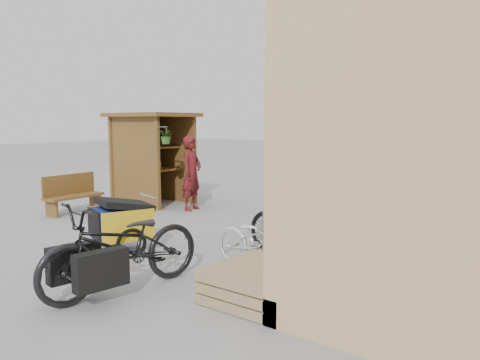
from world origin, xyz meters
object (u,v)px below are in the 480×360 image
Objects in this scene: kiosk at (150,145)px; bike_0 at (262,242)px; pallet_stack at (257,282)px; bike_3 at (332,208)px; person_kiosk at (192,173)px; shopping_carts at (440,181)px; bike_2 at (321,217)px; cargo_bike at (122,247)px; bike_6 at (380,199)px; bike_7 at (377,195)px; bench at (72,193)px; bike_5 at (347,201)px; bike_1 at (295,224)px; bike_4 at (351,206)px; child_trailer at (121,221)px.

kiosk reaches higher than bike_0.
bike_3 reaches higher than pallet_stack.
shopping_carts is at bearing -59.23° from person_kiosk.
cargo_bike is at bearing 176.51° from bike_2.
shopping_carts is at bearing 1.47° from bike_2.
kiosk reaches higher than bike_6.
cargo_bike is 1.36× the size of bike_7.
bench is 6.39m from bike_5.
bike_5 is 0.99× the size of bike_7.
bike_1 is at bearing -19.77° from kiosk.
bike_4 reaches higher than bike_2.
child_trailer is at bearing -111.10° from shopping_carts.
child_trailer reaches higher than bike_2.
bike_1 is at bearing -163.06° from bike_7.
cargo_bike reaches higher than child_trailer.
kiosk is at bearing 152.08° from child_trailer.
bike_6 is (5.75, 1.54, -1.07)m from kiosk.
child_trailer is 0.95× the size of bike_7.
bike_0 is at bearing -160.64° from bike_3.
shopping_carts is at bearing -1.91° from bike_7.
cargo_bike is 6.35m from bike_6.
bike_5 is (0.59, 5.35, -0.07)m from cargo_bike.
bike_3 is at bearing -169.65° from bike_5.
cargo_bike reaches higher than shopping_carts.
bike_5 reaches higher than child_trailer.
kiosk is 5.95m from bike_7.
bike_0 is 2.04m from bike_2.
bike_0 is 3.62m from bike_5.
kiosk reaches higher than bike_2.
kiosk is at bearing 104.83° from bike_4.
bike_0 is at bearing 70.24° from cargo_bike.
child_trailer is 3.92m from bike_3.
pallet_stack is 1.06m from bike_0.
bike_1 is at bearing -158.09° from bike_3.
bike_6 is (4.17, 1.61, -0.43)m from person_kiosk.
bike_0 is (2.46, 0.56, -0.08)m from child_trailer.
pallet_stack is at bearing -161.48° from bike_1.
child_trailer is 5.66m from bike_6.
bike_2 is 1.35m from bike_4.
kiosk is 1.52× the size of child_trailer.
bike_2 is at bearing 67.36° from child_trailer.
bike_7 is at bearing 12.75° from bike_3.
person_kiosk is (-3.21, 4.67, 0.32)m from cargo_bike.
bike_0 is 1.00× the size of bike_5.
bike_0 is (-0.55, 0.88, 0.24)m from pallet_stack.
bike_3 is (5.90, 1.78, 0.05)m from bench.
bike_2 is at bearing 8.08° from bike_0.
bike_3 is (-0.78, -4.57, -0.13)m from shopping_carts.
cargo_bike reaches higher than pallet_stack.
bike_1 reaches higher than bench.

